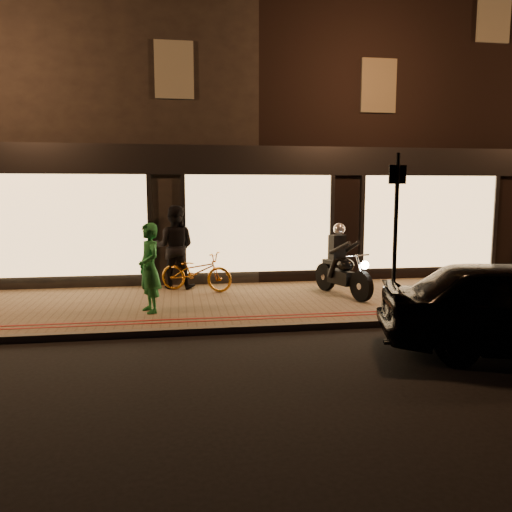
{
  "coord_description": "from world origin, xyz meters",
  "views": [
    {
      "loc": [
        -1.98,
        -8.21,
        2.42
      ],
      "look_at": [
        -0.43,
        1.73,
        1.1
      ],
      "focal_mm": 35.0,
      "sensor_mm": 36.0,
      "label": 1
    }
  ],
  "objects_px": {
    "motorcycle": "(342,268)",
    "sign_post": "(396,224)",
    "bicycle_gold": "(196,271)",
    "person_green": "(149,268)"
  },
  "relations": [
    {
      "from": "bicycle_gold",
      "to": "person_green",
      "type": "relative_size",
      "value": 1.01
    },
    {
      "from": "motorcycle",
      "to": "sign_post",
      "type": "height_order",
      "value": "sign_post"
    },
    {
      "from": "sign_post",
      "to": "person_green",
      "type": "relative_size",
      "value": 1.76
    },
    {
      "from": "sign_post",
      "to": "motorcycle",
      "type": "bearing_deg",
      "value": 109.5
    },
    {
      "from": "motorcycle",
      "to": "sign_post",
      "type": "distance_m",
      "value": 1.92
    },
    {
      "from": "sign_post",
      "to": "bicycle_gold",
      "type": "relative_size",
      "value": 1.74
    },
    {
      "from": "bicycle_gold",
      "to": "person_green",
      "type": "distance_m",
      "value": 2.16
    },
    {
      "from": "motorcycle",
      "to": "person_green",
      "type": "relative_size",
      "value": 1.1
    },
    {
      "from": "motorcycle",
      "to": "sign_post",
      "type": "bearing_deg",
      "value": -88.9
    },
    {
      "from": "motorcycle",
      "to": "sign_post",
      "type": "relative_size",
      "value": 0.63
    }
  ]
}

